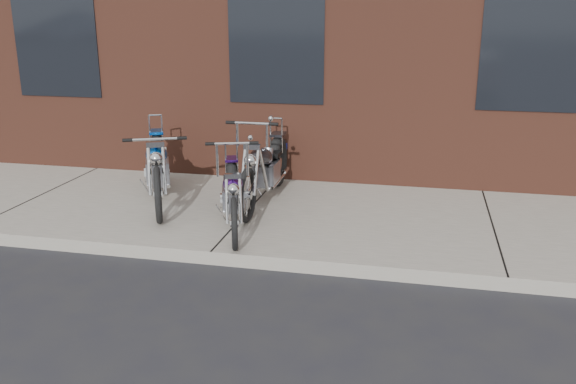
# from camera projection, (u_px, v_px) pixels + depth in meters

# --- Properties ---
(ground) EXTENTS (120.00, 120.00, 0.00)m
(ground) POSITION_uv_depth(u_px,v_px,m) (211.00, 265.00, 6.48)
(ground) COLOR #22222A
(ground) RESTS_ON ground
(sidewalk) EXTENTS (22.00, 3.00, 0.15)m
(sidewalk) POSITION_uv_depth(u_px,v_px,m) (250.00, 214.00, 7.87)
(sidewalk) COLOR gray
(sidewalk) RESTS_ON ground
(chopper_purple) EXTENTS (0.77, 1.93, 1.12)m
(chopper_purple) POSITION_uv_depth(u_px,v_px,m) (233.00, 197.00, 7.13)
(chopper_purple) COLOR black
(chopper_purple) RESTS_ON sidewalk
(chopper_blue) EXTENTS (1.09, 2.25, 1.05)m
(chopper_blue) POSITION_uv_depth(u_px,v_px,m) (158.00, 169.00, 8.06)
(chopper_blue) COLOR black
(chopper_blue) RESTS_ON sidewalk
(chopper_third) EXTENTS (0.57, 2.32, 1.18)m
(chopper_third) POSITION_uv_depth(u_px,v_px,m) (265.00, 171.00, 8.06)
(chopper_third) COLOR black
(chopper_third) RESTS_ON sidewalk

